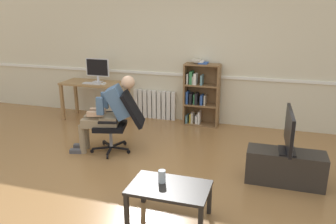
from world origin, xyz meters
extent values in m
plane|color=olive|center=(0.00, 0.00, 0.00)|extent=(18.00, 18.00, 0.00)
cube|color=beige|center=(0.00, 2.65, 1.35)|extent=(12.00, 0.10, 2.70)
cube|color=white|center=(0.00, 2.58, 0.92)|extent=(12.00, 0.03, 0.05)
cube|color=#9E7547|center=(-2.37, 1.90, 0.36)|extent=(0.06, 0.06, 0.72)
cube|color=#9E7547|center=(-1.16, 1.90, 0.36)|extent=(0.06, 0.06, 0.72)
cube|color=#9E7547|center=(-1.16, 2.40, 0.36)|extent=(0.06, 0.06, 0.72)
cube|color=#9E7547|center=(-2.37, 2.40, 0.36)|extent=(0.06, 0.06, 0.72)
cube|color=#9E7547|center=(-1.77, 2.15, 0.74)|extent=(1.29, 0.58, 0.04)
cube|color=silver|center=(-1.73, 2.21, 0.76)|extent=(0.18, 0.14, 0.01)
cube|color=silver|center=(-1.73, 2.23, 0.82)|extent=(0.04, 0.02, 0.10)
cube|color=silver|center=(-1.73, 2.23, 1.04)|extent=(0.49, 0.02, 0.35)
cube|color=black|center=(-1.73, 2.22, 1.04)|extent=(0.45, 0.00, 0.31)
cube|color=silver|center=(-1.74, 2.01, 0.77)|extent=(0.38, 0.12, 0.02)
cube|color=white|center=(-1.50, 2.03, 0.77)|extent=(0.06, 0.10, 0.03)
cube|color=brown|center=(0.01, 2.42, 0.59)|extent=(0.03, 0.28, 1.18)
cube|color=brown|center=(0.64, 2.42, 0.59)|extent=(0.03, 0.28, 1.18)
cube|color=brown|center=(0.33, 2.56, 0.59)|extent=(0.63, 0.02, 1.18)
cube|color=brown|center=(0.33, 2.42, 0.01)|extent=(0.60, 0.28, 0.03)
cube|color=brown|center=(0.33, 2.42, 0.40)|extent=(0.60, 0.28, 0.03)
cube|color=brown|center=(0.33, 2.42, 0.78)|extent=(0.60, 0.28, 0.03)
cube|color=brown|center=(0.33, 2.42, 1.16)|extent=(0.60, 0.28, 0.03)
cube|color=#6699A3|center=(0.06, 2.40, 0.11)|extent=(0.03, 0.19, 0.15)
cube|color=#2D519E|center=(0.06, 2.41, 0.53)|extent=(0.04, 0.19, 0.24)
cube|color=white|center=(0.06, 2.42, 0.89)|extent=(0.03, 0.19, 0.19)
cube|color=gold|center=(0.13, 2.43, 0.12)|extent=(0.03, 0.19, 0.17)
cube|color=black|center=(0.13, 2.41, 0.51)|extent=(0.05, 0.19, 0.20)
cube|color=#38844C|center=(0.13, 2.41, 0.91)|extent=(0.05, 0.19, 0.24)
cube|color=beige|center=(0.17, 2.42, 0.13)|extent=(0.04, 0.19, 0.21)
cube|color=#38844C|center=(0.20, 2.44, 0.51)|extent=(0.03, 0.19, 0.19)
cube|color=beige|center=(0.16, 2.42, 0.87)|extent=(0.03, 0.19, 0.15)
cube|color=white|center=(0.25, 2.42, 0.10)|extent=(0.05, 0.19, 0.15)
cube|color=black|center=(0.24, 2.40, 0.52)|extent=(0.05, 0.19, 0.22)
cube|color=white|center=(0.21, 2.40, 0.90)|extent=(0.05, 0.19, 0.21)
cube|color=white|center=(0.30, 2.43, 0.15)|extent=(0.03, 0.19, 0.24)
cube|color=#2D519E|center=(0.34, 2.42, 0.50)|extent=(0.05, 0.19, 0.18)
cube|color=#6699A3|center=(0.33, 2.40, 0.89)|extent=(0.03, 0.19, 0.18)
cube|color=white|center=(0.31, 2.43, 0.11)|extent=(0.03, 0.19, 0.17)
cube|color=beige|center=(0.40, 2.43, 0.50)|extent=(0.03, 0.19, 0.18)
cube|color=#2D519E|center=(0.34, 2.45, 1.19)|extent=(0.16, 0.22, 0.02)
cube|color=white|center=(0.26, 2.46, 1.21)|extent=(0.16, 0.22, 0.02)
cube|color=beige|center=(0.20, 2.43, 1.24)|extent=(0.16, 0.22, 0.02)
cube|color=white|center=(-1.06, 2.54, 0.29)|extent=(0.08, 0.08, 0.58)
cube|color=white|center=(-0.96, 2.54, 0.29)|extent=(0.08, 0.08, 0.58)
cube|color=white|center=(-0.86, 2.54, 0.29)|extent=(0.08, 0.08, 0.58)
cube|color=white|center=(-0.76, 2.54, 0.29)|extent=(0.08, 0.08, 0.58)
cube|color=white|center=(-0.66, 2.54, 0.29)|extent=(0.08, 0.08, 0.58)
cube|color=white|center=(-0.56, 2.54, 0.29)|extent=(0.08, 0.08, 0.58)
cube|color=white|center=(-0.46, 2.54, 0.29)|extent=(0.08, 0.08, 0.58)
cube|color=white|center=(-0.36, 2.54, 0.29)|extent=(0.08, 0.08, 0.58)
cube|color=white|center=(-0.26, 2.54, 0.29)|extent=(0.08, 0.08, 0.58)
cube|color=black|center=(-0.72, 0.63, 0.07)|extent=(0.11, 0.30, 0.02)
cylinder|color=black|center=(-0.68, 0.48, 0.03)|extent=(0.04, 0.06, 0.06)
cube|color=black|center=(-0.61, 0.76, 0.07)|extent=(0.30, 0.05, 0.02)
cylinder|color=black|center=(-0.46, 0.76, 0.03)|extent=(0.06, 0.02, 0.06)
cube|color=black|center=(-0.71, 0.91, 0.07)|extent=(0.14, 0.29, 0.02)
cylinder|color=black|center=(-0.65, 1.05, 0.03)|extent=(0.04, 0.06, 0.06)
cube|color=black|center=(-0.88, 0.87, 0.07)|extent=(0.26, 0.22, 0.02)
cylinder|color=black|center=(-0.99, 0.96, 0.03)|extent=(0.06, 0.05, 0.06)
cube|color=black|center=(-0.89, 0.69, 0.07)|extent=(0.27, 0.19, 0.02)
cylinder|color=black|center=(-1.01, 0.61, 0.03)|extent=(0.06, 0.05, 0.06)
cylinder|color=gray|center=(-0.76, 0.77, 0.23)|extent=(0.05, 0.05, 0.30)
cube|color=black|center=(-0.76, 0.77, 0.41)|extent=(0.56, 0.56, 0.07)
cube|color=black|center=(-0.41, 0.87, 0.69)|extent=(0.42, 0.50, 0.52)
cube|color=black|center=(-0.81, 1.03, 0.56)|extent=(0.28, 0.11, 0.03)
cube|color=black|center=(-0.67, 0.53, 0.56)|extent=(0.28, 0.11, 0.03)
cube|color=#937F60|center=(-0.76, 0.77, 0.52)|extent=(0.34, 0.40, 0.14)
cube|color=#476689|center=(-0.62, 0.81, 0.80)|extent=(0.47, 0.43, 0.52)
sphere|color=#D6A884|center=(-0.47, 0.85, 1.10)|extent=(0.20, 0.20, 0.20)
cube|color=black|center=(-1.03, 0.70, 0.62)|extent=(0.15, 0.07, 0.02)
cube|color=#937F60|center=(-0.99, 0.82, 0.49)|extent=(0.44, 0.23, 0.13)
cylinder|color=#937F60|center=(-1.19, 0.76, 0.23)|extent=(0.10, 0.10, 0.46)
cube|color=#4C4C51|center=(-1.29, 0.74, 0.03)|extent=(0.24, 0.14, 0.06)
cube|color=#937F60|center=(-0.94, 0.62, 0.49)|extent=(0.44, 0.23, 0.13)
cylinder|color=#937F60|center=(-1.14, 0.57, 0.23)|extent=(0.10, 0.10, 0.46)
cube|color=#4C4C51|center=(-1.24, 0.54, 0.03)|extent=(0.24, 0.14, 0.06)
cube|color=#476689|center=(-0.90, 0.90, 0.78)|extent=(0.12, 0.10, 0.26)
cube|color=#D6A884|center=(-0.98, 0.81, 0.64)|extent=(0.25, 0.13, 0.07)
cube|color=#476689|center=(-0.82, 0.59, 0.78)|extent=(0.12, 0.10, 0.26)
cube|color=#D6A884|center=(-0.93, 0.63, 0.64)|extent=(0.25, 0.13, 0.07)
cube|color=#2D2823|center=(1.82, 0.50, 0.22)|extent=(0.96, 0.36, 0.43)
cube|color=black|center=(1.82, 0.50, 0.44)|extent=(0.21, 0.33, 0.02)
cylinder|color=black|center=(1.82, 0.50, 0.48)|extent=(0.04, 0.04, 0.05)
cube|color=black|center=(1.82, 0.50, 0.73)|extent=(0.07, 0.79, 0.46)
cube|color=#9EBCF4|center=(1.84, 0.50, 0.73)|extent=(0.04, 0.74, 0.42)
cube|color=black|center=(0.25, -0.92, 0.18)|extent=(0.04, 0.04, 0.36)
cube|color=black|center=(1.02, -0.92, 0.18)|extent=(0.04, 0.04, 0.36)
cube|color=black|center=(1.02, -0.45, 0.18)|extent=(0.04, 0.04, 0.36)
cube|color=black|center=(0.25, -0.45, 0.18)|extent=(0.04, 0.04, 0.36)
cube|color=black|center=(0.64, -0.69, 0.38)|extent=(0.83, 0.53, 0.03)
cylinder|color=silver|center=(0.54, -0.63, 0.46)|extent=(0.08, 0.08, 0.14)
camera|label=1|loc=(1.55, -3.68, 2.16)|focal=36.26mm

